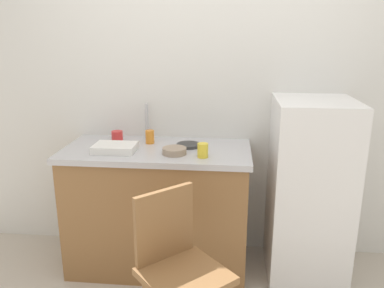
% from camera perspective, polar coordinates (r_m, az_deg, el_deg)
% --- Properties ---
extents(back_wall, '(4.80, 0.10, 2.64)m').
position_cam_1_polar(back_wall, '(2.93, 2.69, 8.98)').
color(back_wall, silver).
rests_on(back_wall, ground_plane).
extents(cabinet_base, '(1.26, 0.60, 0.87)m').
position_cam_1_polar(cabinet_base, '(2.88, -4.91, -9.63)').
color(cabinet_base, olive).
rests_on(cabinet_base, ground_plane).
extents(countertop, '(1.30, 0.64, 0.04)m').
position_cam_1_polar(countertop, '(2.72, -5.14, -0.98)').
color(countertop, '#B7B7BC').
rests_on(countertop, cabinet_base).
extents(faucet, '(0.02, 0.02, 0.27)m').
position_cam_1_polar(faucet, '(2.94, -6.65, 3.39)').
color(faucet, '#B7B7BC').
rests_on(faucet, countertop).
extents(refrigerator, '(0.52, 0.58, 1.26)m').
position_cam_1_polar(refrigerator, '(2.82, 16.75, -6.52)').
color(refrigerator, white).
rests_on(refrigerator, ground_plane).
extents(chair, '(0.57, 0.57, 0.89)m').
position_cam_1_polar(chair, '(2.15, -2.06, -17.43)').
color(chair, olive).
rests_on(chair, ground_plane).
extents(dish_tray, '(0.28, 0.20, 0.05)m').
position_cam_1_polar(dish_tray, '(2.67, -11.22, -0.55)').
color(dish_tray, white).
rests_on(dish_tray, countertop).
extents(terracotta_bowl, '(0.16, 0.16, 0.04)m').
position_cam_1_polar(terracotta_bowl, '(2.56, -2.59, -1.02)').
color(terracotta_bowl, gray).
rests_on(terracotta_bowl, countertop).
extents(hotplate, '(0.17, 0.17, 0.02)m').
position_cam_1_polar(hotplate, '(2.73, -0.51, -0.17)').
color(hotplate, '#2D2D2D').
rests_on(hotplate, countertop).
extents(cup_red, '(0.08, 0.08, 0.07)m').
position_cam_1_polar(cup_red, '(2.92, -10.92, 1.17)').
color(cup_red, red).
rests_on(cup_red, countertop).
extents(cup_yellow, '(0.07, 0.07, 0.09)m').
position_cam_1_polar(cup_yellow, '(2.49, 1.59, -0.94)').
color(cup_yellow, yellow).
rests_on(cup_yellow, countertop).
extents(cup_orange, '(0.06, 0.06, 0.10)m').
position_cam_1_polar(cup_orange, '(2.82, -6.20, 1.05)').
color(cup_orange, orange).
rests_on(cup_orange, countertop).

